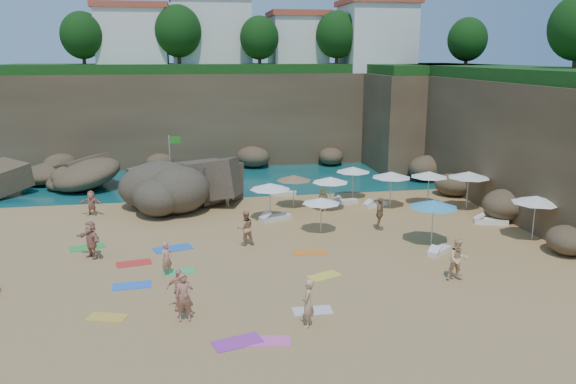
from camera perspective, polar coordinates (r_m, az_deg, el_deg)
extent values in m
plane|color=tan|center=(29.37, -2.83, -5.33)|extent=(120.00, 120.00, 0.00)
plane|color=#0C4751|center=(58.44, -6.59, 4.24)|extent=(120.00, 120.00, 0.00)
cube|color=brown|center=(53.12, -4.19, 7.69)|extent=(44.00, 8.00, 8.00)
cube|color=brown|center=(42.39, 22.07, 5.18)|extent=(8.00, 30.00, 8.00)
cube|color=brown|center=(52.04, 13.21, 7.24)|extent=(10.00, 12.00, 8.00)
cube|color=white|center=(53.75, -15.45, 14.53)|extent=(6.00, 5.00, 5.50)
cube|color=#B2472D|center=(53.89, -15.67, 17.71)|extent=(6.48, 5.40, 0.50)
cube|color=white|center=(54.62, -7.80, 15.39)|extent=(7.00, 6.00, 6.50)
cube|color=white|center=(54.55, 0.99, 14.72)|extent=(5.00, 5.00, 5.00)
cube|color=#B2472D|center=(54.66, 1.00, 17.61)|extent=(5.40, 5.40, 0.50)
cube|color=white|center=(54.42, 8.92, 15.09)|extent=(6.00, 6.00, 6.00)
cube|color=#B2472D|center=(54.60, 9.05, 18.50)|extent=(6.48, 6.48, 0.50)
sphere|color=#11380F|center=(52.27, -20.19, 14.72)|extent=(3.60, 3.60, 3.60)
sphere|color=#11380F|center=(51.58, -11.12, 15.75)|extent=(4.05, 4.05, 4.05)
sphere|color=#11380F|center=(50.97, -2.93, 15.38)|extent=(3.42, 3.42, 3.42)
sphere|color=#11380F|center=(52.32, 4.99, 15.66)|extent=(3.78, 3.78, 3.78)
sphere|color=#11380F|center=(48.99, 17.77, 14.55)|extent=(3.15, 3.15, 3.15)
cylinder|color=white|center=(59.73, -24.27, 6.23)|extent=(0.10, 0.10, 6.00)
cylinder|color=white|center=(59.38, -22.86, 6.33)|extent=(0.10, 0.10, 6.00)
cylinder|color=white|center=(59.07, -21.44, 6.42)|extent=(0.10, 0.10, 6.00)
cylinder|color=silver|center=(40.12, -11.86, 2.70)|extent=(0.08, 0.08, 4.20)
cube|color=#288721|center=(39.81, -11.40, 5.21)|extent=(0.73, 0.05, 0.47)
cylinder|color=silver|center=(35.44, 4.29, -0.28)|extent=(0.06, 0.06, 2.04)
cone|color=white|center=(35.22, 4.32, 1.26)|extent=(2.29, 2.29, 0.35)
cylinder|color=silver|center=(36.56, 10.39, 0.12)|extent=(0.07, 0.07, 2.23)
cone|color=white|center=(36.33, 10.46, 1.75)|extent=(2.50, 2.50, 0.38)
cylinder|color=silver|center=(37.64, 14.06, 0.25)|extent=(0.06, 0.06, 2.14)
cone|color=silver|center=(37.42, 14.15, 1.77)|extent=(2.40, 2.40, 0.37)
cylinder|color=silver|center=(38.53, 6.60, 0.85)|extent=(0.06, 0.06, 2.09)
cone|color=white|center=(38.32, 6.64, 2.30)|extent=(2.34, 2.34, 0.36)
cylinder|color=silver|center=(37.30, 17.77, 0.03)|extent=(0.07, 0.07, 2.33)
cone|color=silver|center=(37.07, 17.90, 1.69)|extent=(2.61, 2.61, 0.40)
cylinder|color=silver|center=(31.03, 3.37, -2.47)|extent=(0.05, 0.05, 1.88)
cone|color=white|center=(30.79, 3.40, -0.88)|extent=(2.11, 2.11, 0.32)
cylinder|color=silver|center=(36.03, 0.59, -0.03)|extent=(0.06, 0.06, 2.01)
cone|color=red|center=(35.82, 0.59, 1.46)|extent=(2.26, 2.26, 0.34)
cylinder|color=silver|center=(33.20, -1.82, -1.12)|extent=(0.06, 0.06, 2.14)
cone|color=white|center=(32.96, -1.83, 0.59)|extent=(2.41, 2.41, 0.37)
cylinder|color=silver|center=(29.97, 14.46, -3.12)|extent=(0.07, 0.07, 2.24)
cone|color=#3B96CB|center=(29.69, 14.58, -1.15)|extent=(2.51, 2.51, 0.38)
cylinder|color=silver|center=(32.54, 23.72, -2.52)|extent=(0.07, 0.07, 2.25)
cone|color=white|center=(32.28, 23.91, -0.69)|extent=(2.53, 2.53, 0.38)
cube|color=silver|center=(37.34, 5.83, -0.99)|extent=(1.75, 0.74, 0.27)
cube|color=silver|center=(39.37, -0.48, -0.13)|extent=(1.93, 1.14, 0.29)
cube|color=white|center=(36.91, 8.87, -1.27)|extent=(1.72, 1.00, 0.25)
cube|color=silver|center=(33.46, -1.29, -2.64)|extent=(2.03, 1.30, 0.30)
cube|color=white|center=(34.88, 19.91, -2.81)|extent=(1.99, 1.22, 0.29)
cube|color=white|center=(29.02, 15.12, -5.80)|extent=(1.55, 1.38, 0.24)
cube|color=blue|center=(25.20, -15.59, -9.14)|extent=(1.65, 0.88, 0.03)
cube|color=#F15EB5|center=(20.01, -1.97, -14.89)|extent=(1.59, 0.96, 0.03)
cube|color=#37C15F|center=(26.21, -11.01, -7.97)|extent=(1.56, 0.97, 0.03)
cube|color=gold|center=(22.64, -17.91, -12.02)|extent=(1.61, 1.15, 0.03)
cube|color=silver|center=(22.12, 2.50, -11.95)|extent=(1.53, 0.79, 0.03)
cube|color=purple|center=(20.00, -5.14, -14.96)|extent=(1.85, 1.27, 0.03)
cube|color=red|center=(27.72, -15.40, -6.99)|extent=(1.72, 1.07, 0.03)
cube|color=blue|center=(29.28, -11.62, -5.64)|extent=(2.07, 1.40, 0.03)
cube|color=orange|center=(28.20, 2.21, -6.12)|extent=(1.72, 0.98, 0.03)
cube|color=green|center=(30.63, -19.73, -5.31)|extent=(1.89, 1.33, 0.03)
cube|color=yellow|center=(25.35, 3.70, -8.50)|extent=(1.65, 1.26, 0.03)
imported|color=tan|center=(25.67, -12.21, -6.67)|extent=(0.67, 0.66, 1.56)
imported|color=tan|center=(29.07, -4.34, -3.66)|extent=(0.99, 0.82, 1.83)
imported|color=#DDAA7D|center=(36.60, -6.13, -0.27)|extent=(0.92, 1.04, 1.54)
imported|color=#9D734E|center=(31.94, 9.31, -2.18)|extent=(0.85, 1.17, 1.85)
imported|color=tan|center=(35.43, 3.60, -0.74)|extent=(0.83, 0.69, 1.48)
imported|color=tan|center=(36.37, -19.35, -1.06)|extent=(1.51, 0.77, 1.57)
imported|color=tan|center=(20.63, 2.04, -11.20)|extent=(0.65, 0.77, 1.80)
imported|color=#EE9A87|center=(22.50, -10.94, -11.22)|extent=(1.35, 1.83, 0.40)
imported|color=tan|center=(28.99, -19.29, -5.88)|extent=(2.49, 2.48, 0.49)
imported|color=#A96C54|center=(21.61, -10.41, -12.22)|extent=(0.68, 1.84, 0.44)
imported|color=#EDBB86|center=(25.82, 16.79, -7.86)|extent=(1.05, 1.92, 0.70)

